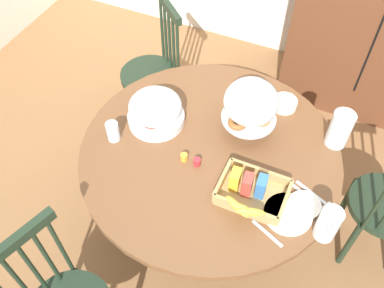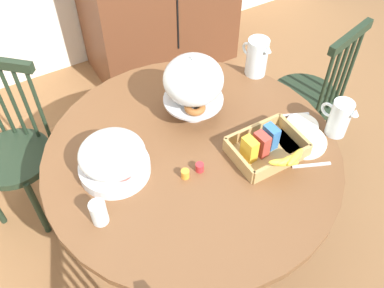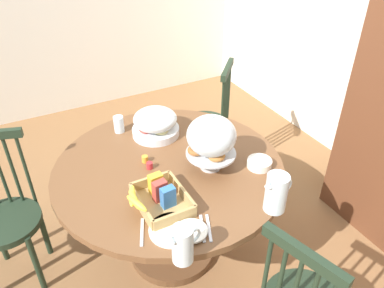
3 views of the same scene
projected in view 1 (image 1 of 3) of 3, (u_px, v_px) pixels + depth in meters
name	position (u px, v px, depth m)	size (l,w,h in m)	color
ground_plane	(215.00, 218.00, 2.73)	(10.00, 10.00, 0.00)	brown
dining_table	(209.00, 172.00, 2.29)	(1.32, 1.32, 0.74)	brown
windsor_chair_near_window	(153.00, 74.00, 2.92)	(0.47, 0.47, 0.97)	#1E2D1E
pastry_stand_with_dome	(251.00, 104.00, 2.07)	(0.28, 0.28, 0.34)	silver
fruit_platter_covered	(156.00, 110.00, 2.20)	(0.30, 0.30, 0.18)	silver
orange_juice_pitcher	(328.00, 225.00, 1.78)	(0.09, 0.17, 0.18)	silver
milk_pitcher	(339.00, 130.00, 2.10)	(0.11, 0.19, 0.20)	silver
cereal_basket	(250.00, 192.00, 1.93)	(0.32, 0.30, 0.12)	tan
china_plate_large	(288.00, 214.00, 1.90)	(0.22, 0.22, 0.01)	white
china_plate_small	(305.00, 205.00, 1.92)	(0.15, 0.15, 0.01)	white
cereal_bowl	(284.00, 103.00, 2.31)	(0.14, 0.14, 0.04)	white
drinking_glass	(113.00, 131.00, 2.15)	(0.06, 0.06, 0.11)	silver
jam_jar_strawberry	(197.00, 162.00, 2.07)	(0.04, 0.04, 0.04)	#B7282D
jam_jar_apricot	(184.00, 157.00, 2.09)	(0.04, 0.04, 0.04)	orange
table_knife	(307.00, 196.00, 1.97)	(0.17, 0.01, 0.01)	silver
dinner_fork	(311.00, 192.00, 1.98)	(0.17, 0.01, 0.01)	silver
soup_spoon	(267.00, 233.00, 1.85)	(0.17, 0.01, 0.01)	silver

